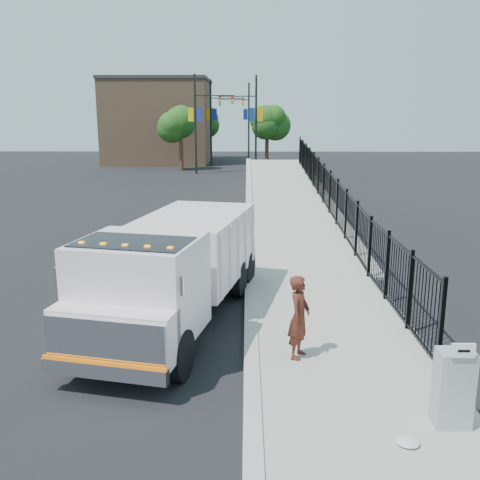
{
  "coord_description": "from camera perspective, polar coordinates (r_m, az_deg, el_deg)",
  "views": [
    {
      "loc": [
        -0.1,
        -11.41,
        4.88
      ],
      "look_at": [
        -0.28,
        2.0,
        1.7
      ],
      "focal_mm": 40.0,
      "sensor_mm": 36.0,
      "label": 1
    }
  ],
  "objects": [
    {
      "name": "ground",
      "position": [
        12.42,
        1.17,
        -9.83
      ],
      "size": [
        120.0,
        120.0,
        0.0
      ],
      "primitive_type": "plane",
      "color": "black",
      "rests_on": "ground"
    },
    {
      "name": "worker",
      "position": [
        10.73,
        6.33,
        -8.16
      ],
      "size": [
        0.61,
        0.73,
        1.69
      ],
      "primitive_type": "imported",
      "rotation": [
        0.0,
        0.0,
        1.17
      ],
      "color": "#4F2016",
      "rests_on": "sidewalk"
    },
    {
      "name": "light_pole_3",
      "position": [
        57.36,
        0.63,
        12.82
      ],
      "size": [
        3.77,
        0.22,
        8.0
      ],
      "color": "black",
      "rests_on": "ground"
    },
    {
      "name": "tree_0",
      "position": [
        47.37,
        -6.37,
        12.14
      ],
      "size": [
        2.85,
        2.85,
        5.42
      ],
      "color": "#382314",
      "rests_on": "ground"
    },
    {
      "name": "light_pole_2",
      "position": [
        52.11,
        -2.78,
        12.75
      ],
      "size": [
        3.78,
        0.22,
        8.0
      ],
      "color": "black",
      "rests_on": "ground"
    },
    {
      "name": "curb",
      "position": [
        10.57,
        1.25,
        -13.69
      ],
      "size": [
        0.3,
        12.0,
        0.16
      ],
      "primitive_type": "cube",
      "color": "#ADAAA3",
      "rests_on": "ground"
    },
    {
      "name": "arrow_sign",
      "position": [
        8.69,
        22.72,
        -10.82
      ],
      "size": [
        0.35,
        0.04,
        0.22
      ],
      "primitive_type": "cube",
      "color": "white",
      "rests_on": "utility_cabinet"
    },
    {
      "name": "debris",
      "position": [
        8.79,
        17.46,
        -19.8
      ],
      "size": [
        0.35,
        0.35,
        0.09
      ],
      "primitive_type": "ellipsoid",
      "color": "silver",
      "rests_on": "sidewalk"
    },
    {
      "name": "truck",
      "position": [
        12.52,
        -7.17,
        -2.77
      ],
      "size": [
        3.89,
        7.76,
        2.54
      ],
      "rotation": [
        0.0,
        0.0,
        -0.21
      ],
      "color": "black",
      "rests_on": "ground"
    },
    {
      "name": "iron_fence",
      "position": [
        24.03,
        9.49,
        3.61
      ],
      "size": [
        0.1,
        28.0,
        1.8
      ],
      "primitive_type": "cube",
      "color": "black",
      "rests_on": "ground"
    },
    {
      "name": "tree_1",
      "position": [
        49.75,
        2.91,
        12.24
      ],
      "size": [
        2.56,
        2.56,
        5.28
      ],
      "color": "#382314",
      "rests_on": "ground"
    },
    {
      "name": "light_pole_1",
      "position": [
        46.42,
        1.33,
        12.7
      ],
      "size": [
        3.78,
        0.22,
        8.0
      ],
      "color": "black",
      "rests_on": "ground"
    },
    {
      "name": "utility_cabinet",
      "position": [
        9.18,
        21.78,
        -14.48
      ],
      "size": [
        0.55,
        0.4,
        1.25
      ],
      "primitive_type": "cube",
      "color": "gray",
      "rests_on": "sidewalk"
    },
    {
      "name": "light_pole_0",
      "position": [
        44.91,
        -4.4,
        12.64
      ],
      "size": [
        3.77,
        0.22,
        8.0
      ],
      "color": "black",
      "rests_on": "ground"
    },
    {
      "name": "tree_2",
      "position": [
        60.21,
        -3.87,
        12.44
      ],
      "size": [
        3.22,
        3.22,
        5.61
      ],
      "color": "#382314",
      "rests_on": "ground"
    },
    {
      "name": "building",
      "position": [
        56.13,
        -8.57,
        12.29
      ],
      "size": [
        10.0,
        10.0,
        8.0
      ],
      "primitive_type": "cube",
      "color": "#8C664C",
      "rests_on": "ground"
    },
    {
      "name": "sidewalk",
      "position": [
        10.77,
        11.84,
        -13.57
      ],
      "size": [
        3.55,
        12.0,
        0.12
      ],
      "primitive_type": "cube",
      "color": "#9E998E",
      "rests_on": "ground"
    },
    {
      "name": "ramp",
      "position": [
        27.94,
        5.31,
        3.21
      ],
      "size": [
        3.95,
        24.06,
        3.19
      ],
      "primitive_type": "cube",
      "rotation": [
        0.06,
        0.0,
        0.0
      ],
      "color": "#9E998E",
      "rests_on": "ground"
    }
  ]
}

